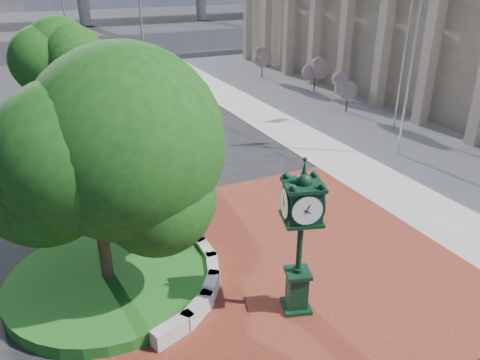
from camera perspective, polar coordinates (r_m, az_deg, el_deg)
name	(u,v)px	position (r m, az deg, el deg)	size (l,w,h in m)	color
ground	(254,247)	(16.55, 1.71, -8.20)	(200.00, 200.00, 0.00)	black
plaza	(268,262)	(15.81, 3.37, -9.91)	(12.00, 12.00, 0.04)	maroon
sidewalk	(402,114)	(32.87, 19.10, 7.56)	(20.00, 50.00, 0.04)	#9E9B93
planter_wall	(180,260)	(15.55, -7.34, -9.63)	(2.96, 6.77, 0.54)	#9E9B93
grass_bed	(109,280)	(15.21, -15.70, -11.67)	(6.10, 6.10, 0.40)	#174714
civic_building	(472,36)	(38.90, 26.41, 15.44)	(17.35, 44.00, 8.60)	tan
tree_planter	(94,176)	(13.48, -17.40, 0.52)	(5.20, 5.20, 6.33)	#38281C
tree_street	(61,69)	(30.96, -21.01, 12.47)	(4.40, 4.40, 5.45)	#38281C
post_clock	(300,233)	(12.57, 7.38, -6.39)	(1.16, 1.16, 4.63)	black
parked_car	(104,53)	(52.05, -16.20, 14.64)	(1.58, 3.92, 1.34)	#5B0D12
flagpole_a	(412,57)	(24.44, 20.27, 13.89)	(1.51, 0.33, 9.76)	silver
flagpole_b	(405,48)	(28.77, 19.49, 14.89)	(1.44, 0.20, 9.22)	silver
street_lamp_near	(143,17)	(39.23, -11.72, 18.93)	(2.02, 0.61, 9.08)	slate
street_lamp_far	(66,9)	(54.02, -20.49, 18.90)	(1.82, 0.57, 8.21)	slate
shrub_near	(348,89)	(32.05, 13.04, 10.80)	(1.20, 1.20, 2.20)	#38281C
shrub_mid	(315,71)	(37.13, 9.16, 12.97)	(1.20, 1.20, 2.20)	#38281C
shrub_far	(262,60)	(41.40, 2.72, 14.45)	(1.20, 1.20, 2.20)	#38281C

